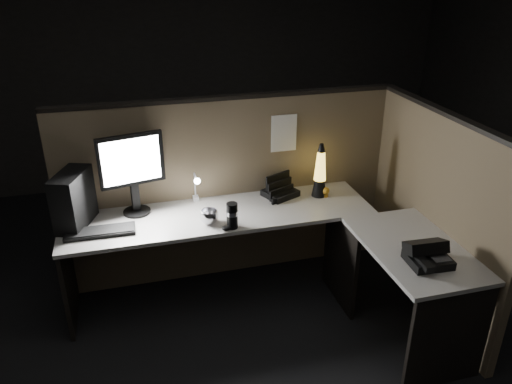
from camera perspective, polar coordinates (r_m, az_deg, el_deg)
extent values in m
plane|color=black|center=(3.69, 0.48, -16.50)|extent=(6.00, 6.00, 0.00)
plane|color=#282623|center=(5.81, -7.70, 14.02)|extent=(6.00, 0.00, 6.00)
cube|color=brown|center=(4.04, -3.03, 0.18)|extent=(2.66, 0.06, 1.50)
cube|color=brown|center=(3.85, 19.56, -2.69)|extent=(0.06, 1.66, 1.50)
cube|color=beige|center=(3.74, -4.18, -2.63)|extent=(2.30, 0.60, 0.03)
cube|color=beige|center=(3.48, 17.62, -6.15)|extent=(0.60, 1.00, 0.03)
cube|color=black|center=(3.91, -20.67, -9.24)|extent=(0.03, 0.55, 0.70)
cube|color=black|center=(3.38, 21.13, -15.47)|extent=(0.55, 0.03, 0.70)
cube|color=black|center=(3.91, 9.59, -7.76)|extent=(0.03, 0.55, 0.70)
cube|color=black|center=(3.71, -20.14, -0.81)|extent=(0.29, 0.41, 0.40)
cylinder|color=black|center=(3.83, -13.44, -2.18)|extent=(0.20, 0.20, 0.02)
cube|color=black|center=(3.80, -13.63, -0.42)|extent=(0.06, 0.06, 0.22)
cube|color=black|center=(3.68, -14.08, 3.57)|extent=(0.47, 0.14, 0.38)
cube|color=white|center=(3.66, -14.07, 3.46)|extent=(0.41, 0.09, 0.33)
cube|color=black|center=(3.62, -17.39, -4.36)|extent=(0.48, 0.17, 0.02)
ellipsoid|color=black|center=(3.50, -3.33, -4.11)|extent=(0.09, 0.08, 0.03)
cube|color=silver|center=(3.94, -6.91, -0.70)|extent=(0.04, 0.05, 0.03)
cylinder|color=silver|center=(3.89, -6.99, 0.82)|extent=(0.01, 0.01, 0.20)
cylinder|color=silver|center=(3.79, -6.92, 1.77)|extent=(0.01, 0.13, 0.01)
sphere|color=white|center=(3.73, -6.73, 1.25)|extent=(0.05, 0.05, 0.05)
cube|color=black|center=(3.98, 2.79, -0.12)|extent=(0.31, 0.29, 0.05)
cube|color=black|center=(3.94, 2.95, 0.18)|extent=(0.23, 0.11, 0.09)
cube|color=black|center=(4.01, 2.50, 1.30)|extent=(0.23, 0.11, 0.16)
cone|color=black|center=(4.00, 7.23, 0.51)|extent=(0.12, 0.12, 0.14)
cone|color=gold|center=(3.92, 7.38, 2.98)|extent=(0.10, 0.10, 0.23)
sphere|color=brown|center=(3.95, 7.32, 1.98)|extent=(0.05, 0.05, 0.05)
sphere|color=brown|center=(3.92, 7.39, 3.12)|extent=(0.03, 0.03, 0.03)
cone|color=black|center=(3.87, 7.50, 5.02)|extent=(0.06, 0.06, 0.06)
cylinder|color=black|center=(3.49, -2.74, -2.71)|extent=(0.08, 0.08, 0.19)
imported|color=silver|center=(3.58, -5.36, -2.84)|extent=(0.17, 0.17, 0.10)
sphere|color=gold|center=(3.99, 7.96, 0.14)|extent=(0.06, 0.06, 0.06)
cube|color=white|center=(3.94, 3.20, 6.72)|extent=(0.21, 0.00, 0.30)
cube|color=black|center=(3.30, 19.07, -7.33)|extent=(0.26, 0.23, 0.05)
cube|color=black|center=(3.30, 18.82, -5.98)|extent=(0.26, 0.16, 0.12)
cube|color=black|center=(3.21, 18.52, -7.57)|extent=(0.07, 0.19, 0.04)
cube|color=#3F3F42|center=(3.29, 20.26, -6.99)|extent=(0.12, 0.12, 0.00)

